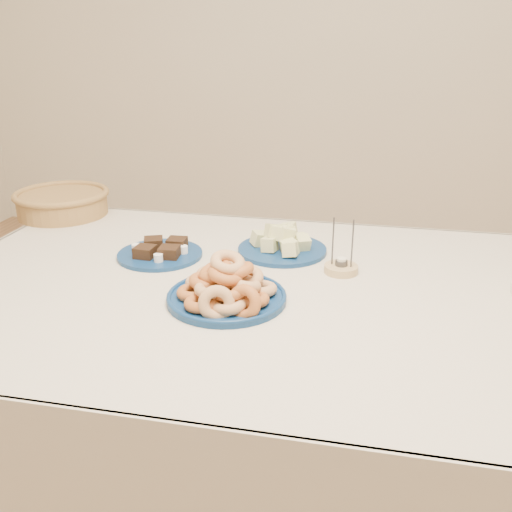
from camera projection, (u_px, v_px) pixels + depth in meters
name	position (u px, v px, depth m)	size (l,w,h in m)	color
dining_table	(260.00, 324.00, 1.46)	(1.71, 1.11, 0.75)	brown
donut_platter	(227.00, 288.00, 1.33)	(0.33, 0.33, 0.13)	navy
melon_plate	(283.00, 244.00, 1.63)	(0.33, 0.33, 0.09)	navy
brownie_plate	(160.00, 252.00, 1.61)	(0.30, 0.30, 0.04)	navy
wicker_basket	(62.00, 202.00, 1.97)	(0.34, 0.34, 0.09)	brown
candle_holder	(341.00, 268.00, 1.50)	(0.10, 0.10, 0.15)	tan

